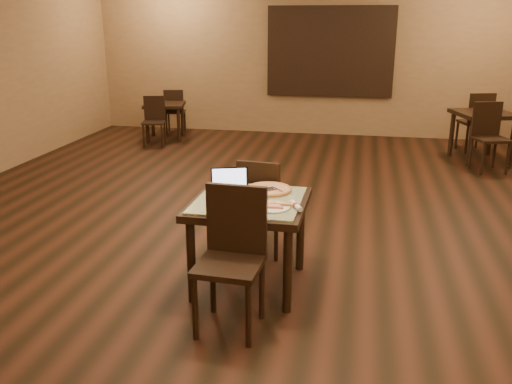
% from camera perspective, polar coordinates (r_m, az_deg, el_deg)
% --- Properties ---
extents(ground, '(10.00, 10.00, 0.00)m').
position_cam_1_polar(ground, '(5.96, -0.67, -3.41)').
color(ground, black).
rests_on(ground, ground).
extents(wall_back, '(8.00, 0.02, 3.00)m').
position_cam_1_polar(wall_back, '(10.51, 5.01, 14.24)').
color(wall_back, '#94704B').
rests_on(wall_back, ground).
extents(mural, '(2.34, 0.05, 1.64)m').
position_cam_1_polar(mural, '(10.43, 7.81, 14.39)').
color(mural, '#255A8A').
rests_on(mural, wall_back).
extents(tiled_table, '(0.93, 0.93, 0.76)m').
position_cam_1_polar(tiled_table, '(4.42, -0.73, -2.04)').
color(tiled_table, black).
rests_on(tiled_table, ground).
extents(chair_main_near, '(0.47, 0.47, 1.04)m').
position_cam_1_polar(chair_main_near, '(3.89, -2.48, -6.09)').
color(chair_main_near, black).
rests_on(chair_main_near, ground).
extents(chair_main_far, '(0.46, 0.46, 0.94)m').
position_cam_1_polar(chair_main_far, '(5.03, 0.58, -1.05)').
color(chair_main_far, black).
rests_on(chair_main_far, ground).
extents(laptop, '(0.36, 0.33, 0.21)m').
position_cam_1_polar(laptop, '(4.50, -2.97, 0.46)').
color(laptop, black).
rests_on(laptop, tiled_table).
extents(plate, '(0.27, 0.27, 0.01)m').
position_cam_1_polar(plate, '(4.18, 1.72, -1.63)').
color(plate, white).
rests_on(plate, tiled_table).
extents(pizza_slice, '(0.22, 0.22, 0.02)m').
position_cam_1_polar(pizza_slice, '(4.17, 1.72, -1.43)').
color(pizza_slice, '#CFBC8A').
rests_on(pizza_slice, plate).
extents(pizza_pan, '(0.40, 0.40, 0.01)m').
position_cam_1_polar(pizza_pan, '(4.58, 1.35, 0.13)').
color(pizza_pan, silver).
rests_on(pizza_pan, tiled_table).
extents(pizza_whole, '(0.38, 0.38, 0.03)m').
position_cam_1_polar(pizza_whole, '(4.58, 1.35, 0.31)').
color(pizza_whole, '#CFBC8A').
rests_on(pizza_whole, pizza_pan).
extents(spatula, '(0.23, 0.25, 0.01)m').
position_cam_1_polar(spatula, '(4.56, 1.55, 0.31)').
color(spatula, silver).
rests_on(spatula, pizza_whole).
extents(napkin_roll, '(0.12, 0.19, 0.04)m').
position_cam_1_polar(napkin_roll, '(4.19, 4.25, -1.44)').
color(napkin_roll, white).
rests_on(napkin_roll, tiled_table).
extents(other_table_a, '(1.02, 1.02, 0.77)m').
position_cam_1_polar(other_table_a, '(9.19, 22.80, 6.98)').
color(other_table_a, black).
rests_on(other_table_a, ground).
extents(other_table_a_chair_near, '(0.53, 0.53, 1.00)m').
position_cam_1_polar(other_table_a_chair_near, '(8.64, 23.29, 5.76)').
color(other_table_a_chair_near, black).
rests_on(other_table_a_chair_near, ground).
extents(other_table_a_chair_far, '(0.53, 0.53, 1.00)m').
position_cam_1_polar(other_table_a_chair_far, '(9.77, 22.24, 7.16)').
color(other_table_a_chair_far, black).
rests_on(other_table_a_chair_far, ground).
extents(other_table_b, '(0.83, 0.83, 0.66)m').
position_cam_1_polar(other_table_b, '(10.20, -9.59, 8.56)').
color(other_table_b, black).
rests_on(other_table_b, ground).
extents(other_table_b_chair_near, '(0.44, 0.44, 0.85)m').
position_cam_1_polar(other_table_b_chair_near, '(9.76, -10.67, 7.69)').
color(other_table_b_chair_near, black).
rests_on(other_table_b_chair_near, ground).
extents(other_table_b_chair_far, '(0.44, 0.44, 0.85)m').
position_cam_1_polar(other_table_b_chair_far, '(10.67, -8.56, 8.66)').
color(other_table_b_chair_far, black).
rests_on(other_table_b_chair_far, ground).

